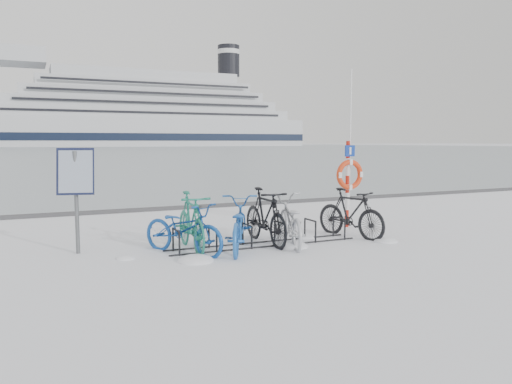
% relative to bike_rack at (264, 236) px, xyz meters
% --- Properties ---
extents(ground, '(900.00, 900.00, 0.00)m').
position_rel_bike_rack_xyz_m(ground, '(0.00, 0.00, -0.18)').
color(ground, white).
rests_on(ground, ground).
extents(ice_sheet, '(400.00, 298.00, 0.02)m').
position_rel_bike_rack_xyz_m(ice_sheet, '(0.00, 155.00, -0.17)').
color(ice_sheet, '#A0ADB5').
rests_on(ice_sheet, ground).
extents(quay_edge, '(400.00, 0.25, 0.10)m').
position_rel_bike_rack_xyz_m(quay_edge, '(0.00, 5.90, -0.13)').
color(quay_edge, '#3F3F42').
rests_on(quay_edge, ground).
extents(bike_rack, '(4.00, 0.48, 0.46)m').
position_rel_bike_rack_xyz_m(bike_rack, '(0.00, 0.00, 0.00)').
color(bike_rack, black).
rests_on(bike_rack, ground).
extents(info_board, '(0.69, 0.39, 1.96)m').
position_rel_bike_rack_xyz_m(info_board, '(-3.46, 0.73, 1.23)').
color(info_board, '#595B5E').
rests_on(info_board, ground).
extents(lifebuoy_station, '(0.73, 0.22, 3.80)m').
position_rel_bike_rack_xyz_m(lifebuoy_station, '(2.78, 1.05, 1.10)').
color(lifebuoy_station, '#B11C0E').
rests_on(lifebuoy_station, ground).
extents(cruise_ferry, '(141.99, 26.77, 46.66)m').
position_rel_bike_rack_xyz_m(cruise_ferry, '(43.19, 212.62, 12.53)').
color(cruise_ferry, silver).
rests_on(cruise_ferry, ground).
extents(bike_0, '(1.55, 1.95, 0.99)m').
position_rel_bike_rack_xyz_m(bike_0, '(-1.67, -0.02, 0.31)').
color(bike_0, '#15499A').
rests_on(bike_0, ground).
extents(bike_1, '(0.65, 1.94, 1.15)m').
position_rel_bike_rack_xyz_m(bike_1, '(-1.45, 0.18, 0.40)').
color(bike_1, '#1E745E').
rests_on(bike_1, ground).
extents(bike_2, '(1.51, 2.10, 1.05)m').
position_rel_bike_rack_xyz_m(bike_2, '(-0.63, -0.18, 0.34)').
color(bike_2, '#225FB3').
rests_on(bike_2, ground).
extents(bike_3, '(0.57, 1.95, 1.17)m').
position_rel_bike_rack_xyz_m(bike_3, '(0.12, 0.17, 0.40)').
color(bike_3, black).
rests_on(bike_3, ground).
extents(bike_4, '(1.23, 2.10, 1.04)m').
position_rel_bike_rack_xyz_m(bike_4, '(0.52, -0.12, 0.34)').
color(bike_4, '#A9ADB2').
rests_on(bike_4, ground).
extents(bike_5, '(0.98, 1.89, 1.10)m').
position_rel_bike_rack_xyz_m(bike_5, '(2.12, 0.03, 0.37)').
color(bike_5, black).
rests_on(bike_5, ground).
extents(snow_drifts, '(5.84, 1.81, 0.22)m').
position_rel_bike_rack_xyz_m(snow_drifts, '(0.06, -0.25, -0.18)').
color(snow_drifts, white).
rests_on(snow_drifts, ground).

